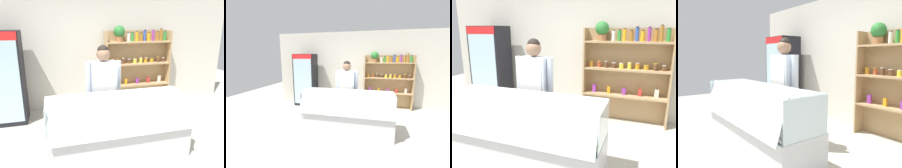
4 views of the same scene
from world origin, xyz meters
The scene contains 6 objects.
ground_plane centered at (0.00, 0.00, 0.00)m, with size 12.00×12.00×0.00m, color #B7B2A3.
back_wall centered at (0.00, 2.19, 1.35)m, with size 6.80×0.10×2.70m, color beige.
drinks_fridge centered at (-2.11, 1.70, 0.95)m, with size 0.76×0.56×1.90m.
shelving_unit centered at (0.82, 1.95, 1.13)m, with size 1.63×0.29×1.98m.
deli_display_case centered at (-0.23, -0.10, 0.31)m, with size 2.12×0.71×1.01m.
shop_clerk centered at (-0.33, 0.45, 1.01)m, with size 0.61×0.25×1.70m.
Camera 1 is at (-1.12, -2.99, 2.07)m, focal length 35.00 mm.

